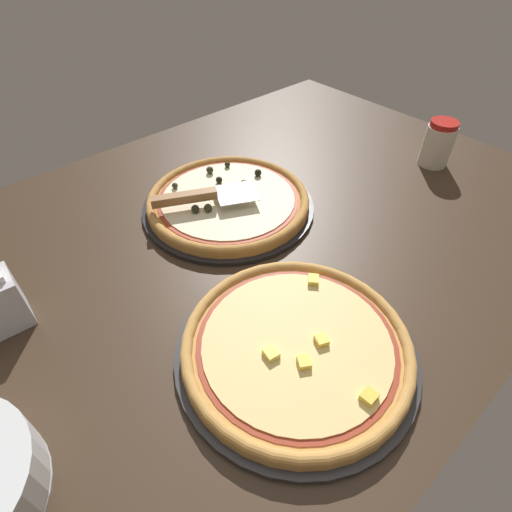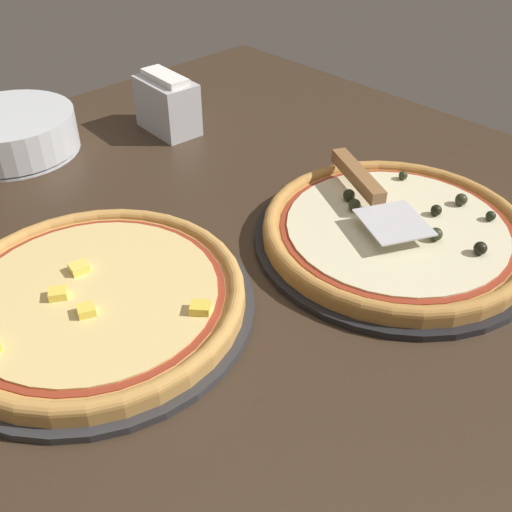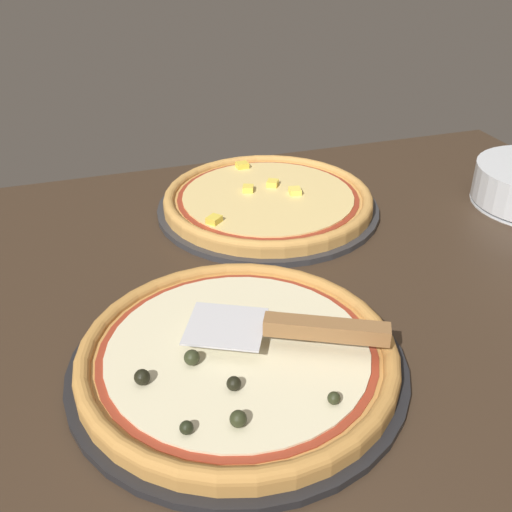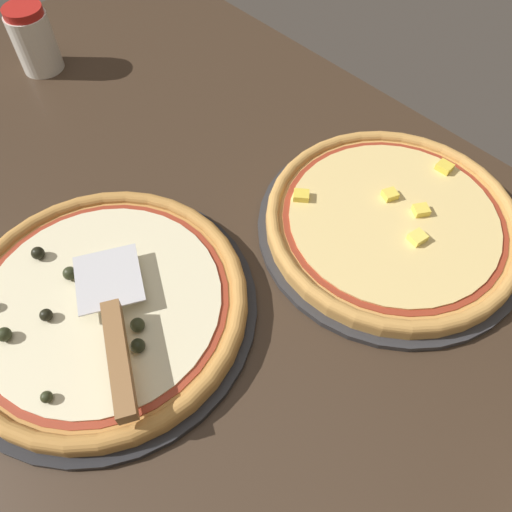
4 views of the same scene
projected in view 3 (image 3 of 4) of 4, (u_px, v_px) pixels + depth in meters
ground_plane at (228, 332)px, 79.22cm from camera, size 154.87×107.38×3.60cm
pizza_pan_front at (238, 365)px, 70.19cm from camera, size 39.60×39.60×1.00cm
pizza_front at (238, 353)px, 69.26cm from camera, size 37.22×37.22×3.73cm
pizza_pan_back at (268, 208)px, 105.63cm from camera, size 38.81×38.81×1.00cm
pizza_back at (268, 199)px, 104.71cm from camera, size 36.48×36.48×3.04cm
serving_spatula at (304, 328)px, 67.98cm from camera, size 23.05×15.00×2.00cm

